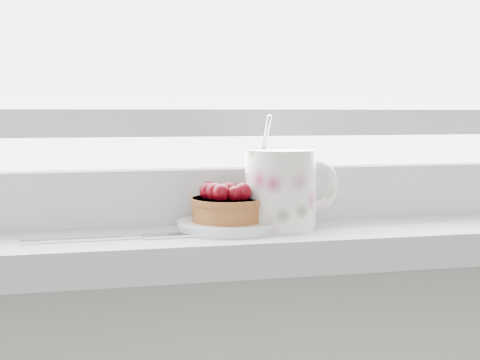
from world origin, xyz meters
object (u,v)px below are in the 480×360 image
object	(u,v)px
raspberry_tart	(228,203)
floral_mug	(283,188)
saucer	(228,226)
fork	(110,238)

from	to	relation	value
raspberry_tart	floral_mug	world-z (taller)	floral_mug
raspberry_tart	saucer	bearing A→B (deg)	40.03
fork	saucer	bearing A→B (deg)	11.14
saucer	raspberry_tart	xyz separation A→B (m)	(-0.00, -0.00, 0.03)
raspberry_tart	fork	world-z (taller)	raspberry_tart
saucer	fork	xyz separation A→B (m)	(-0.14, -0.03, -0.00)
raspberry_tart	floral_mug	distance (m)	0.07
saucer	floral_mug	size ratio (longest dim) A/B	0.88
floral_mug	fork	distance (m)	0.22
saucer	fork	world-z (taller)	saucer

